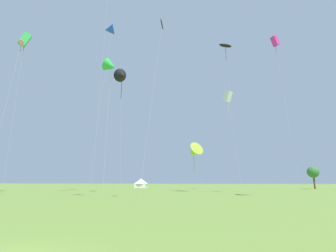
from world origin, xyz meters
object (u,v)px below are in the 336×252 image
kite_blue_delta (112,31)px  kite_green_box (25,40)px  kite_lime_delta (194,152)px  kite_black_diamond (161,31)px  kite_pink_parafoil (21,43)px  tree_distant_left (313,172)px  festival_tent_right (141,183)px  kite_black_delta (122,76)px  kite_green_delta (111,66)px  kite_black_parafoil (225,46)px  kite_magenta_box (275,41)px  kite_white_box (228,96)px

kite_blue_delta → kite_green_box: bearing=-154.7°
kite_lime_delta → kite_black_diamond: (-2.56, -26.08, 12.03)m
kite_black_diamond → kite_green_box: bearing=157.5°
kite_pink_parafoil → tree_distant_left: bearing=41.3°
festival_tent_right → kite_blue_delta: bearing=-87.6°
kite_black_delta → kite_green_delta: bearing=-77.9°
kite_black_parafoil → tree_distant_left: 45.12m
kite_pink_parafoil → kite_blue_delta: 23.36m
kite_lime_delta → kite_blue_delta: size_ratio=0.29×
kite_green_box → kite_black_diamond: bearing=-22.5°
kite_pink_parafoil → kite_black_parafoil: 36.05m
kite_magenta_box → kite_blue_delta: (-32.72, 2.45, 6.95)m
kite_blue_delta → festival_tent_right: size_ratio=7.97×
kite_pink_parafoil → tree_distant_left: kite_pink_parafoil is taller
kite_lime_delta → kite_magenta_box: bearing=-30.9°
kite_blue_delta → tree_distant_left: 64.39m
kite_magenta_box → kite_blue_delta: 33.54m
kite_lime_delta → kite_black_delta: (-12.97, -10.31, 13.70)m
kite_magenta_box → kite_black_delta: size_ratio=1.20×
kite_white_box → kite_green_delta: bearing=-119.6°
kite_white_box → kite_magenta_box: bearing=-71.8°
kite_magenta_box → kite_blue_delta: kite_blue_delta is taller
kite_green_box → kite_black_diamond: 32.81m
kite_lime_delta → kite_pink_parafoil: bearing=-131.4°
kite_white_box → tree_distant_left: size_ratio=4.19×
kite_pink_parafoil → kite_green_delta: 12.60m
kite_lime_delta → kite_blue_delta: (-16.95, -6.99, 25.94)m
kite_green_box → festival_tent_right: kite_green_box is taller
kite_black_diamond → kite_blue_delta: bearing=127.0°
kite_magenta_box → kite_green_delta: size_ratio=1.49×
kite_white_box → kite_magenta_box: kite_magenta_box is taller
kite_lime_delta → kite_green_box: bearing=-156.2°
kite_pink_parafoil → kite_lime_delta: (22.29, 25.32, -12.49)m
kite_pink_parafoil → kite_blue_delta: bearing=73.7°
kite_black_diamond → festival_tent_right: kite_black_diamond is taller
kite_green_delta → kite_black_parafoil: kite_black_parafoil is taller
kite_magenta_box → kite_green_delta: bearing=-153.7°
kite_lime_delta → kite_white_box: size_ratio=0.39×
kite_pink_parafoil → festival_tent_right: bearing=85.7°
kite_white_box → tree_distant_left: (23.19, 10.92, -19.67)m
kite_magenta_box → kite_black_diamond: size_ratio=1.29×
kite_lime_delta → kite_green_box: kite_green_box is taller
kite_white_box → kite_black_delta: size_ratio=1.10×
kite_white_box → kite_blue_delta: bearing=-144.3°
kite_white_box → tree_distant_left: 32.30m
kite_green_delta → kite_black_delta: 12.98m
kite_black_parafoil → kite_black_diamond: kite_black_parafoil is taller
kite_black_delta → tree_distant_left: kite_black_delta is taller
kite_blue_delta → kite_green_delta: 23.34m
kite_green_delta → kite_black_parafoil: (17.53, 16.16, 11.03)m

